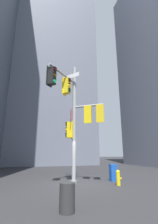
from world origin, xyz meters
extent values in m
plane|color=#2D2D30|center=(0.00, 0.00, 0.00)|extent=(120.00, 120.00, 0.00)
cube|color=slate|center=(-0.32, 20.38, 25.35)|extent=(15.14, 15.14, 50.70)
cylinder|color=#9EA0A3|center=(0.00, 0.00, 3.84)|extent=(0.24, 0.24, 7.67)
cylinder|color=slate|center=(0.00, 0.00, 0.08)|extent=(0.44, 0.44, 0.16)
cylinder|color=#9EA0A3|center=(-0.97, -1.00, 6.49)|extent=(2.04, 2.10, 0.13)
cylinder|color=#9EA0A3|center=(0.79, -0.59, 4.73)|extent=(1.67, 1.28, 0.13)
cube|color=yellow|center=(-0.82, -0.57, 5.89)|extent=(0.36, 0.37, 1.14)
cube|color=yellow|center=(-0.68, -0.70, 5.89)|extent=(0.48, 0.48, 1.00)
cylinder|color=#360605|center=(-0.54, -0.84, 6.24)|extent=(0.18, 0.19, 0.20)
cube|color=black|center=(-0.53, -0.85, 6.36)|extent=(0.20, 0.21, 0.02)
cylinder|color=yellow|center=(-0.54, -0.84, 5.89)|extent=(0.18, 0.19, 0.20)
cube|color=black|center=(-0.53, -0.85, 6.01)|extent=(0.20, 0.21, 0.02)
cylinder|color=#06311C|center=(-0.54, -0.84, 5.54)|extent=(0.18, 0.19, 0.20)
cube|color=black|center=(-0.53, -0.85, 5.66)|extent=(0.20, 0.21, 0.02)
cube|color=black|center=(-1.89, -1.68, 5.89)|extent=(0.36, 0.37, 1.14)
cube|color=black|center=(-1.75, -1.81, 5.89)|extent=(0.48, 0.48, 1.00)
cylinder|color=#360605|center=(-1.61, -1.95, 6.24)|extent=(0.18, 0.19, 0.20)
cube|color=black|center=(-1.60, -1.95, 6.36)|extent=(0.20, 0.21, 0.02)
cylinder|color=#3C2C06|center=(-1.61, -1.95, 5.89)|extent=(0.18, 0.19, 0.20)
cube|color=black|center=(-1.60, -1.95, 6.01)|extent=(0.20, 0.21, 0.02)
cylinder|color=#19C672|center=(-1.61, -1.95, 5.54)|extent=(0.18, 0.19, 0.20)
cube|color=black|center=(-1.60, -1.95, 5.66)|extent=(0.20, 0.21, 0.02)
cube|color=yellow|center=(0.68, -0.74, 4.13)|extent=(0.40, 0.31, 1.14)
cube|color=yellow|center=(0.79, -0.59, 4.13)|extent=(0.48, 0.48, 1.00)
cylinder|color=#360605|center=(0.91, -0.43, 4.48)|extent=(0.20, 0.17, 0.20)
cube|color=black|center=(0.92, -0.42, 4.60)|extent=(0.22, 0.19, 0.02)
cylinder|color=yellow|center=(0.91, -0.43, 4.13)|extent=(0.20, 0.17, 0.20)
cube|color=black|center=(0.92, -0.42, 4.25)|extent=(0.22, 0.19, 0.02)
cylinder|color=#06311C|center=(0.91, -0.43, 3.78)|extent=(0.20, 0.17, 0.20)
cube|color=black|center=(0.92, -0.42, 3.90)|extent=(0.22, 0.19, 0.02)
cube|color=gold|center=(1.31, -1.21, 4.13)|extent=(0.40, 0.31, 1.14)
cube|color=gold|center=(1.43, -1.06, 4.13)|extent=(0.48, 0.48, 1.00)
cylinder|color=red|center=(1.55, -0.90, 4.48)|extent=(0.20, 0.17, 0.20)
cube|color=black|center=(1.55, -0.89, 4.60)|extent=(0.22, 0.19, 0.02)
cylinder|color=#3C2C06|center=(1.55, -0.90, 4.13)|extent=(0.20, 0.17, 0.20)
cube|color=black|center=(1.55, -0.89, 4.25)|extent=(0.22, 0.19, 0.02)
cylinder|color=#06311C|center=(1.55, -0.90, 3.78)|extent=(0.20, 0.17, 0.20)
cube|color=black|center=(1.55, -0.89, 3.90)|extent=(0.22, 0.19, 0.02)
cube|color=yellow|center=(-0.13, 0.01, 3.21)|extent=(0.08, 0.48, 1.14)
cube|color=yellow|center=(-0.32, 0.03, 3.21)|extent=(0.37, 0.37, 1.00)
cylinder|color=#360605|center=(-0.52, 0.05, 3.56)|extent=(0.08, 0.20, 0.20)
cube|color=black|center=(-0.53, 0.05, 3.68)|extent=(0.09, 0.23, 0.02)
cylinder|color=yellow|center=(-0.52, 0.05, 3.21)|extent=(0.08, 0.20, 0.20)
cube|color=black|center=(-0.53, 0.05, 3.33)|extent=(0.09, 0.23, 0.02)
cylinder|color=#06311C|center=(-0.52, 0.05, 2.86)|extent=(0.08, 0.20, 0.20)
cube|color=black|center=(-0.53, 0.05, 2.98)|extent=(0.09, 0.23, 0.02)
cube|color=white|center=(-0.27, -0.23, 6.87)|extent=(0.81, 0.94, 0.28)
cube|color=#19479E|center=(-0.27, -0.23, 6.87)|extent=(0.78, 0.91, 0.24)
cube|color=red|center=(-0.21, 0.07, 4.16)|extent=(0.21, 0.62, 0.80)
cube|color=white|center=(-0.21, 0.07, 4.16)|extent=(0.19, 0.58, 0.76)
cube|color=black|center=(-0.21, 0.06, 3.57)|extent=(0.19, 0.58, 0.72)
cube|color=white|center=(-0.21, 0.06, 3.57)|extent=(0.17, 0.54, 0.68)
cylinder|color=yellow|center=(2.28, -1.25, 0.33)|extent=(0.22, 0.22, 0.65)
sphere|color=yellow|center=(2.28, -1.25, 0.71)|extent=(0.23, 0.23, 0.23)
cylinder|color=yellow|center=(2.44, -1.25, 0.36)|extent=(0.10, 0.09, 0.09)
cube|color=#194CB2|center=(2.69, 0.08, 0.52)|extent=(0.44, 0.36, 1.05)
cube|color=black|center=(2.92, 0.08, 0.73)|extent=(0.01, 0.29, 0.38)
cylinder|color=#2D2D2D|center=(-1.39, -4.58, 0.43)|extent=(0.49, 0.49, 0.86)
camera|label=1|loc=(-2.57, -9.95, 1.79)|focal=25.64mm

